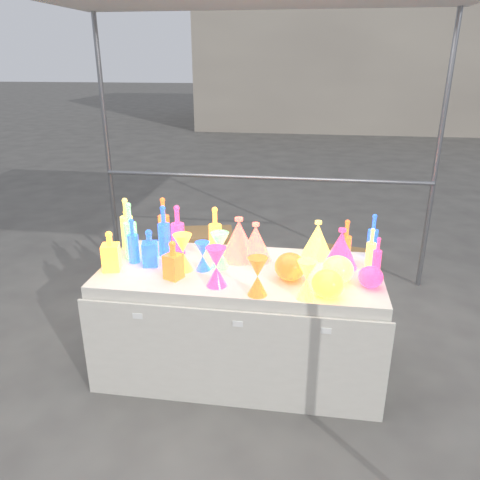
# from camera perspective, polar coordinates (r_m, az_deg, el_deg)

# --- Properties ---
(ground) EXTENTS (80.00, 80.00, 0.00)m
(ground) POSITION_cam_1_polar(r_m,az_deg,el_deg) (3.41, 0.00, -15.03)
(ground) COLOR slate
(ground) RESTS_ON ground
(display_table) EXTENTS (1.84, 0.83, 0.75)m
(display_table) POSITION_cam_1_polar(r_m,az_deg,el_deg) (3.20, -0.02, -9.72)
(display_table) COLOR silver
(display_table) RESTS_ON ground
(background_building) EXTENTS (14.00, 6.00, 6.00)m
(background_building) POSITION_cam_1_polar(r_m,az_deg,el_deg) (17.13, 22.44, 23.06)
(background_building) COLOR #B3A795
(background_building) RESTS_ON ground
(cardboard_box_closed) EXTENTS (0.59, 0.49, 0.38)m
(cardboard_box_closed) POSITION_cam_1_polar(r_m,az_deg,el_deg) (4.83, -4.03, -1.08)
(cardboard_box_closed) COLOR #A77C4B
(cardboard_box_closed) RESTS_ON ground
(cardboard_box_flat) EXTENTS (0.68, 0.55, 0.05)m
(cardboard_box_flat) POSITION_cam_1_polar(r_m,az_deg,el_deg) (5.21, 13.21, -1.88)
(cardboard_box_flat) COLOR #A77C4B
(cardboard_box_flat) RESTS_ON ground
(bottle_0) EXTENTS (0.08, 0.08, 0.28)m
(bottle_0) POSITION_cam_1_polar(r_m,az_deg,el_deg) (3.41, -13.64, 1.31)
(bottle_0) COLOR red
(bottle_0) RESTS_ON display_table
(bottle_1) EXTENTS (0.11, 0.11, 0.36)m
(bottle_1) POSITION_cam_1_polar(r_m,az_deg,el_deg) (3.22, -9.25, 1.14)
(bottle_1) COLOR #1A9453
(bottle_1) RESTS_ON display_table
(bottle_2) EXTENTS (0.09, 0.09, 0.37)m
(bottle_2) POSITION_cam_1_polar(r_m,az_deg,el_deg) (3.36, -9.27, 2.10)
(bottle_2) COLOR orange
(bottle_2) RESTS_ON display_table
(bottle_3) EXTENTS (0.09, 0.09, 0.35)m
(bottle_3) POSITION_cam_1_polar(r_m,az_deg,el_deg) (3.23, -7.61, 1.23)
(bottle_3) COLOR #1B429F
(bottle_3) RESTS_ON display_table
(bottle_4) EXTENTS (0.10, 0.10, 0.37)m
(bottle_4) POSITION_cam_1_polar(r_m,az_deg,el_deg) (3.39, -13.65, 1.99)
(bottle_4) COLOR #147F7A
(bottle_4) RESTS_ON display_table
(bottle_5) EXTENTS (0.11, 0.11, 0.39)m
(bottle_5) POSITION_cam_1_polar(r_m,az_deg,el_deg) (3.21, -13.22, 1.12)
(bottle_5) COLOR #C026B4
(bottle_5) RESTS_ON display_table
(bottle_6) EXTENTS (0.12, 0.12, 0.34)m
(bottle_6) POSITION_cam_1_polar(r_m,az_deg,el_deg) (3.20, -3.05, 1.13)
(bottle_6) COLOR red
(bottle_6) RESTS_ON display_table
(bottle_7) EXTENTS (0.08, 0.08, 0.30)m
(bottle_7) POSITION_cam_1_polar(r_m,az_deg,el_deg) (3.15, -12.91, -0.09)
(bottle_7) COLOR #1A9453
(bottle_7) RESTS_ON display_table
(decanter_0) EXTENTS (0.13, 0.13, 0.26)m
(decanter_0) POSITION_cam_1_polar(r_m,az_deg,el_deg) (3.08, -15.51, -1.28)
(decanter_0) COLOR red
(decanter_0) RESTS_ON display_table
(decanter_1) EXTENTS (0.13, 0.13, 0.25)m
(decanter_1) POSITION_cam_1_polar(r_m,az_deg,el_deg) (2.89, -8.16, -2.40)
(decanter_1) COLOR orange
(decanter_1) RESTS_ON display_table
(decanter_2) EXTENTS (0.12, 0.12, 0.25)m
(decanter_2) POSITION_cam_1_polar(r_m,az_deg,el_deg) (3.09, -10.95, -0.91)
(decanter_2) COLOR #1A9453
(decanter_2) RESTS_ON display_table
(hourglass_0) EXTENTS (0.12, 0.12, 0.23)m
(hourglass_0) POSITION_cam_1_polar(r_m,az_deg,el_deg) (2.67, 2.15, -4.45)
(hourglass_0) COLOR orange
(hourglass_0) RESTS_ON display_table
(hourglass_1) EXTENTS (0.15, 0.15, 0.25)m
(hourglass_1) POSITION_cam_1_polar(r_m,az_deg,el_deg) (2.77, -2.90, -3.28)
(hourglass_1) COLOR #1B429F
(hourglass_1) RESTS_ON display_table
(hourglass_2) EXTENTS (0.14, 0.14, 0.23)m
(hourglass_2) POSITION_cam_1_polar(r_m,az_deg,el_deg) (2.65, 8.11, -4.81)
(hourglass_2) COLOR #147F7A
(hourglass_2) RESTS_ON display_table
(hourglass_3) EXTENTS (0.15, 0.15, 0.24)m
(hourglass_3) POSITION_cam_1_polar(r_m,az_deg,el_deg) (3.01, -2.46, -1.26)
(hourglass_3) COLOR #C026B4
(hourglass_3) RESTS_ON display_table
(hourglass_4) EXTENTS (0.14, 0.14, 0.24)m
(hourglass_4) POSITION_cam_1_polar(r_m,az_deg,el_deg) (2.99, -6.97, -1.52)
(hourglass_4) COLOR red
(hourglass_4) RESTS_ON display_table
(hourglass_5) EXTENTS (0.10, 0.10, 0.19)m
(hourglass_5) POSITION_cam_1_polar(r_m,az_deg,el_deg) (2.99, -4.57, -1.96)
(hourglass_5) COLOR #1A9453
(hourglass_5) RESTS_ON display_table
(globe_0) EXTENTS (0.24, 0.24, 0.15)m
(globe_0) POSITION_cam_1_polar(r_m,az_deg,el_deg) (2.70, 10.63, -5.44)
(globe_0) COLOR red
(globe_0) RESTS_ON display_table
(globe_1) EXTENTS (0.25, 0.25, 0.15)m
(globe_1) POSITION_cam_1_polar(r_m,az_deg,el_deg) (2.88, 11.81, -3.75)
(globe_1) COLOR #147F7A
(globe_1) RESTS_ON display_table
(globe_2) EXTENTS (0.20, 0.20, 0.15)m
(globe_2) POSITION_cam_1_polar(r_m,az_deg,el_deg) (2.87, 6.11, -3.43)
(globe_2) COLOR orange
(globe_2) RESTS_ON display_table
(globe_3) EXTENTS (0.19, 0.19, 0.12)m
(globe_3) POSITION_cam_1_polar(r_m,az_deg,el_deg) (2.88, 15.63, -4.50)
(globe_3) COLOR #1B429F
(globe_3) RESTS_ON display_table
(lampshade_0) EXTENTS (0.29, 0.29, 0.29)m
(lampshade_0) POSITION_cam_1_polar(r_m,az_deg,el_deg) (3.13, -0.13, 0.20)
(lampshade_0) COLOR yellow
(lampshade_0) RESTS_ON display_table
(lampshade_1) EXTENTS (0.27, 0.27, 0.26)m
(lampshade_1) POSITION_cam_1_polar(r_m,az_deg,el_deg) (3.13, 1.91, -0.16)
(lampshade_1) COLOR yellow
(lampshade_1) RESTS_ON display_table
(lampshade_2) EXTENTS (0.27, 0.27, 0.26)m
(lampshade_2) POSITION_cam_1_polar(r_m,az_deg,el_deg) (3.08, 12.22, -0.93)
(lampshade_2) COLOR #1B429F
(lampshade_2) RESTS_ON display_table
(lampshade_3) EXTENTS (0.24, 0.24, 0.26)m
(lampshade_3) POSITION_cam_1_polar(r_m,az_deg,el_deg) (3.21, 9.41, 0.14)
(lampshade_3) COLOR #147F7A
(lampshade_3) RESTS_ON display_table
(bottle_8) EXTENTS (0.09, 0.09, 0.31)m
(bottle_8) POSITION_cam_1_polar(r_m,az_deg,el_deg) (3.28, 15.88, 0.49)
(bottle_8) COLOR #1A9453
(bottle_8) RESTS_ON display_table
(bottle_9) EXTENTS (0.07, 0.07, 0.32)m
(bottle_9) POSITION_cam_1_polar(r_m,az_deg,el_deg) (3.10, 12.77, -0.36)
(bottle_9) COLOR orange
(bottle_9) RESTS_ON display_table
(bottle_10) EXTENTS (0.06, 0.06, 0.25)m
(bottle_10) POSITION_cam_1_polar(r_m,az_deg,el_deg) (3.04, 16.38, -1.85)
(bottle_10) COLOR #1B429F
(bottle_10) RESTS_ON display_table
(bottle_11) EXTENTS (0.06, 0.06, 0.28)m
(bottle_11) POSITION_cam_1_polar(r_m,az_deg,el_deg) (3.10, 15.68, -1.02)
(bottle_11) COLOR #147F7A
(bottle_11) RESTS_ON display_table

